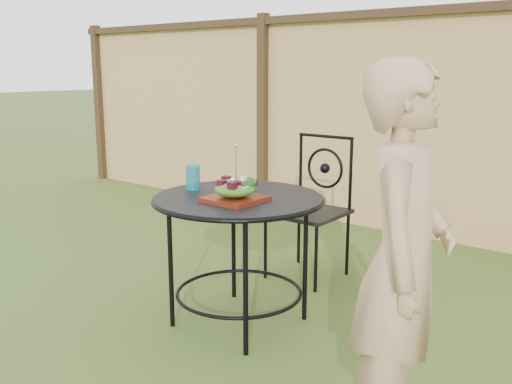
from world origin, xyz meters
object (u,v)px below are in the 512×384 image
(patio_chair, at_px, (312,203))
(diner, at_px, (403,262))
(salad_plate, at_px, (235,199))
(patio_table, at_px, (239,221))

(patio_chair, xyz_separation_m, diner, (1.23, -1.32, 0.21))
(salad_plate, bearing_deg, diner, -16.92)
(patio_table, xyz_separation_m, diner, (1.12, -0.42, 0.13))
(patio_chair, relative_size, diner, 0.67)
(patio_chair, bearing_deg, patio_table, -83.29)
(patio_table, bearing_deg, salad_plate, -58.87)
(patio_table, relative_size, salad_plate, 3.42)
(salad_plate, bearing_deg, patio_table, 121.13)
(patio_table, distance_m, salad_plate, 0.19)
(patio_chair, height_order, diner, diner)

